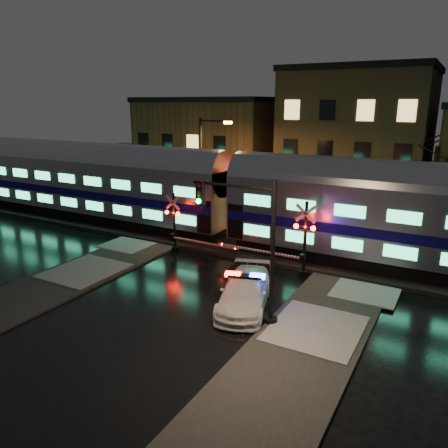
{
  "coord_description": "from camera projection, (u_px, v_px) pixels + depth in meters",
  "views": [
    {
      "loc": [
        10.99,
        -18.72,
        8.97
      ],
      "look_at": [
        -0.85,
        2.5,
        2.2
      ],
      "focal_mm": 35.0,
      "sensor_mm": 36.0,
      "label": 1
    }
  ],
  "objects": [
    {
      "name": "crossing_signal_right",
      "position": [
        298.0,
        245.0,
        23.06
      ],
      "size": [
        5.78,
        0.66,
        4.09
      ],
      "color": "black",
      "rests_on": "ground"
    },
    {
      "name": "sidewalk_left",
      "position": [
        38.0,
        292.0,
        21.3
      ],
      "size": [
        4.0,
        20.0,
        0.12
      ],
      "primitive_type": "cube",
      "color": "#2D2D2D",
      "rests_on": "ground"
    },
    {
      "name": "sidewalk_right",
      "position": [
        289.0,
        368.0,
        15.2
      ],
      "size": [
        4.0,
        20.0,
        0.12
      ],
      "primitive_type": "cube",
      "color": "#2D2D2D",
      "rests_on": "ground"
    },
    {
      "name": "ground",
      "position": [
        215.0,
        277.0,
        23.32
      ],
      "size": [
        120.0,
        120.0,
        0.0
      ],
      "primitive_type": "plane",
      "color": "black",
      "rests_on": "ground"
    },
    {
      "name": "train",
      "position": [
        231.0,
        195.0,
        27.42
      ],
      "size": [
        51.0,
        3.12,
        5.92
      ],
      "color": "black",
      "rests_on": "ballast"
    },
    {
      "name": "streetlight",
      "position": [
        204.0,
        164.0,
        32.56
      ],
      "size": [
        2.65,
        0.28,
        7.91
      ],
      "color": "black",
      "rests_on": "ground"
    },
    {
      "name": "traffic_light",
      "position": [
        250.0,
        247.0,
        17.86
      ],
      "size": [
        3.97,
        0.71,
        6.14
      ],
      "rotation": [
        0.0,
        0.0,
        -0.08
      ],
      "color": "black",
      "rests_on": "ground"
    },
    {
      "name": "building_left",
      "position": [
        214.0,
        146.0,
        46.72
      ],
      "size": [
        14.0,
        10.0,
        9.0
      ],
      "primitive_type": "cube",
      "color": "#50331F",
      "rests_on": "ground"
    },
    {
      "name": "police_car",
      "position": [
        245.0,
        292.0,
        19.64
      ],
      "size": [
        3.51,
        5.48,
        1.64
      ],
      "rotation": [
        0.0,
        0.0,
        0.31
      ],
      "color": "white",
      "rests_on": "ground"
    },
    {
      "name": "building_mid",
      "position": [
        358.0,
        139.0,
        39.77
      ],
      "size": [
        12.0,
        11.0,
        11.5
      ],
      "primitive_type": "cube",
      "color": "brown",
      "rests_on": "ground"
    },
    {
      "name": "ballast",
      "position": [
        255.0,
        248.0,
        27.49
      ],
      "size": [
        90.0,
        4.2,
        0.24
      ],
      "primitive_type": "cube",
      "color": "black",
      "rests_on": "ground"
    },
    {
      "name": "crossing_signal_left",
      "position": [
        178.0,
        229.0,
        26.69
      ],
      "size": [
        5.22,
        0.63,
        3.7
      ],
      "color": "black",
      "rests_on": "ground"
    }
  ]
}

